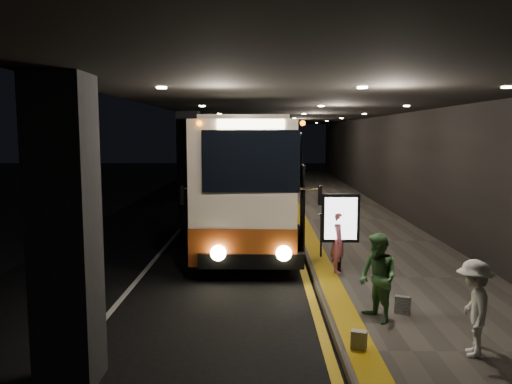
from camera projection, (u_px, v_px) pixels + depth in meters
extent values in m
plane|color=black|center=(220.00, 252.00, 15.16)|extent=(90.00, 90.00, 0.00)
cube|color=silver|center=(186.00, 222.00, 20.15)|extent=(0.12, 50.00, 0.01)
cube|color=gold|center=(289.00, 223.00, 20.10)|extent=(0.18, 50.00, 0.01)
cube|color=#514C44|center=(348.00, 221.00, 20.07)|extent=(4.50, 50.00, 0.15)
cube|color=gold|center=(301.00, 219.00, 20.08)|extent=(0.50, 50.00, 0.01)
cube|color=black|center=(407.00, 148.00, 19.70)|extent=(0.10, 50.00, 6.00)
cube|color=black|center=(65.00, 233.00, 6.98)|extent=(0.80, 0.80, 4.40)
cube|color=black|center=(189.00, 170.00, 18.89)|extent=(0.80, 0.80, 4.40)
cube|color=black|center=(217.00, 156.00, 30.81)|extent=(0.80, 0.80, 4.40)
cube|color=black|center=(293.00, 107.00, 19.56)|extent=(9.00, 50.00, 0.40)
cube|color=beige|center=(255.00, 173.00, 17.79)|extent=(2.98, 12.46, 3.51)
cube|color=#9C3016|center=(255.00, 209.00, 17.94)|extent=(3.00, 12.48, 0.93)
cube|color=black|center=(251.00, 161.00, 11.52)|extent=(2.27, 0.13, 1.44)
cube|color=black|center=(251.00, 261.00, 11.88)|extent=(2.53, 0.33, 0.36)
cylinder|color=black|center=(211.00, 242.00, 14.10)|extent=(0.29, 1.03, 1.03)
cylinder|color=black|center=(294.00, 243.00, 14.08)|extent=(0.29, 1.03, 1.03)
cylinder|color=black|center=(229.00, 203.00, 22.09)|extent=(0.29, 1.03, 1.03)
cylinder|color=black|center=(282.00, 203.00, 22.07)|extent=(0.29, 1.03, 1.03)
sphere|color=#FFEAA5|center=(218.00, 253.00, 11.77)|extent=(0.37, 0.37, 0.37)
sphere|color=#FFEAA5|center=(284.00, 253.00, 11.76)|extent=(0.37, 0.37, 0.37)
cube|color=#FFF2BF|center=(251.00, 124.00, 11.41)|extent=(1.55, 0.10, 0.23)
cube|color=beige|center=(257.00, 155.00, 32.30)|extent=(2.85, 12.66, 3.57)
cube|color=#9C3016|center=(257.00, 175.00, 32.45)|extent=(2.87, 12.68, 0.95)
cube|color=black|center=(256.00, 145.00, 25.91)|extent=(2.31, 0.10, 1.47)
cube|color=black|center=(256.00, 191.00, 26.27)|extent=(2.58, 0.30, 0.37)
cylinder|color=black|center=(236.00, 187.00, 28.54)|extent=(0.29, 1.05, 1.05)
cylinder|color=black|center=(278.00, 187.00, 28.51)|extent=(0.29, 1.05, 1.05)
cylinder|color=black|center=(242.00, 175.00, 36.68)|extent=(0.29, 1.05, 1.05)
cylinder|color=black|center=(274.00, 175.00, 36.66)|extent=(0.29, 1.05, 1.05)
imported|color=#CE6075|center=(339.00, 242.00, 12.34)|extent=(0.53, 0.65, 1.54)
imported|color=#467D45|center=(378.00, 278.00, 9.10)|extent=(0.76, 0.92, 1.63)
imported|color=white|center=(474.00, 308.00, 7.70)|extent=(0.69, 1.06, 1.51)
cube|color=black|center=(402.00, 305.00, 9.53)|extent=(0.31, 0.23, 0.34)
cube|color=beige|center=(359.00, 340.00, 7.96)|extent=(0.28, 0.22, 0.31)
cylinder|color=black|center=(340.00, 257.00, 12.36)|extent=(0.08, 0.08, 0.76)
cube|color=black|center=(340.00, 218.00, 12.24)|extent=(0.93, 0.11, 1.20)
cube|color=white|center=(341.00, 219.00, 12.18)|extent=(0.79, 0.03, 1.04)
cylinder|color=black|center=(321.00, 236.00, 13.86)|extent=(0.05, 0.05, 1.21)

